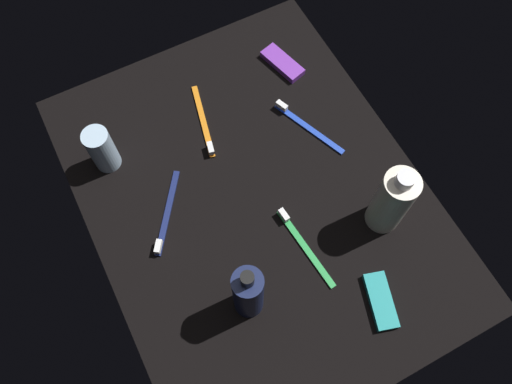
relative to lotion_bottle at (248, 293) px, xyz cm
name	(u,v)px	position (x,y,z in cm)	size (l,w,h in cm)	color
ground_plane	(256,199)	(17.96, -10.87, -9.16)	(84.00, 64.00, 1.20)	black
lotion_bottle	(248,293)	(0.00, 0.00, 0.00)	(5.28, 5.28, 19.37)	#151E44
bodywash_bottle	(392,201)	(2.83, -30.71, 0.01)	(6.56, 6.56, 18.77)	silver
deodorant_stick	(102,149)	(39.11, 12.18, -3.16)	(5.16, 5.16, 10.80)	silver
toothbrush_orange	(204,124)	(37.79, -8.88, -7.96)	(17.83, 5.12, 2.10)	orange
toothbrush_navy	(166,217)	(22.32, 6.63, -7.96)	(15.32, 11.47, 2.10)	navy
toothbrush_green	(302,243)	(5.40, -14.32, -7.96)	(18.03, 2.86, 2.10)	green
toothbrush_blue	(305,124)	(27.91, -27.75, -7.96)	(17.14, 7.85, 2.10)	blue
snack_bar_teal	(381,301)	(-10.87, -21.42, -7.81)	(10.40, 4.00, 1.50)	teal
snack_bar_purple	(282,63)	(44.00, -31.14, -7.81)	(10.40, 4.00, 1.50)	purple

